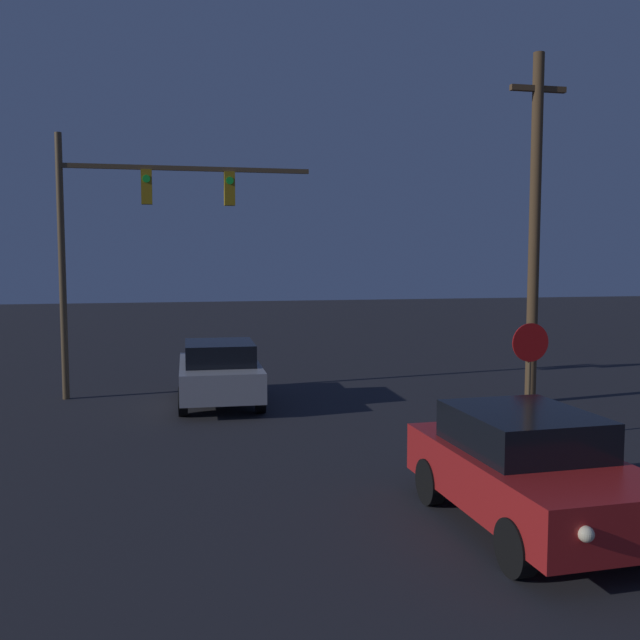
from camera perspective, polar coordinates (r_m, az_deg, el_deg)
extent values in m
cube|color=#B21E1E|center=(10.35, 16.42, -12.09)|extent=(2.11, 4.13, 0.72)
cube|color=black|center=(10.35, 15.93, -8.46)|extent=(1.75, 2.11, 0.54)
cylinder|color=black|center=(9.00, 15.41, -17.13)|extent=(0.24, 0.70, 0.69)
cylinder|color=black|center=(11.94, 17.07, -11.60)|extent=(0.24, 0.70, 0.69)
cylinder|color=black|center=(11.13, 8.83, -12.65)|extent=(0.24, 0.70, 0.69)
sphere|color=#F9EFC6|center=(8.41, 20.51, -15.75)|extent=(0.18, 0.18, 0.18)
cube|color=#99999E|center=(18.32, -8.05, -4.48)|extent=(2.10, 4.13, 0.72)
cube|color=black|center=(18.03, -8.04, -2.61)|extent=(1.74, 2.10, 0.54)
cylinder|color=black|center=(19.61, -10.87, -4.96)|extent=(0.24, 0.70, 0.69)
cylinder|color=black|center=(19.69, -5.55, -4.86)|extent=(0.24, 0.70, 0.69)
cylinder|color=black|center=(17.13, -10.90, -6.41)|extent=(0.24, 0.70, 0.69)
cylinder|color=black|center=(17.22, -4.79, -6.28)|extent=(0.24, 0.70, 0.69)
sphere|color=#F9EFC6|center=(20.33, -9.85, -3.36)|extent=(0.18, 0.18, 0.18)
sphere|color=#F9EFC6|center=(20.37, -6.79, -3.31)|extent=(0.18, 0.18, 0.18)
cylinder|color=brown|center=(19.69, -19.93, 3.95)|extent=(0.18, 0.18, 6.91)
cube|color=brown|center=(19.67, -10.50, 11.83)|extent=(6.53, 0.12, 0.12)
cube|color=#A57F14|center=(19.61, -13.70, 10.29)|extent=(0.28, 0.28, 0.90)
cylinder|color=green|center=(19.48, -13.73, 10.93)|extent=(0.20, 0.02, 0.20)
cube|color=#A57F14|center=(19.69, -7.26, 10.37)|extent=(0.28, 0.28, 0.90)
cylinder|color=green|center=(19.56, -7.22, 11.01)|extent=(0.20, 0.02, 0.20)
cylinder|color=brown|center=(15.06, 16.37, -4.80)|extent=(0.07, 0.07, 2.40)
cylinder|color=red|center=(14.93, 16.49, -1.74)|extent=(0.78, 0.03, 0.78)
cylinder|color=brown|center=(18.87, 16.78, 6.82)|extent=(0.28, 0.28, 8.76)
cube|color=brown|center=(19.31, 17.05, 17.27)|extent=(1.48, 0.14, 0.14)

